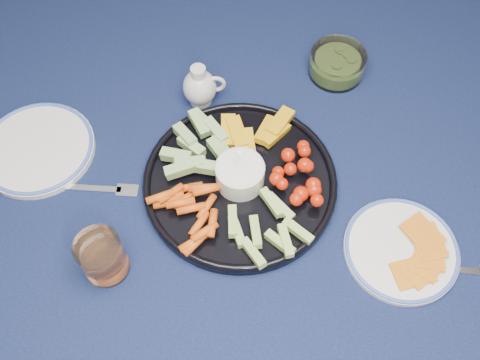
{
  "coord_description": "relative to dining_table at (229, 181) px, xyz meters",
  "views": [
    {
      "loc": [
        -0.04,
        -0.56,
        1.61
      ],
      "look_at": [
        0.02,
        -0.06,
        0.77
      ],
      "focal_mm": 40.0,
      "sensor_mm": 36.0,
      "label": 1
    }
  ],
  "objects": [
    {
      "name": "fork_left",
      "position": [
        -0.25,
        -0.04,
        0.09
      ],
      "size": [
        0.19,
        0.05,
        0.0
      ],
      "color": "white",
      "rests_on": "dining_table"
    },
    {
      "name": "pickle_bowl",
      "position": [
        0.25,
        0.19,
        0.11
      ],
      "size": [
        0.12,
        0.12,
        0.05
      ],
      "color": "white",
      "rests_on": "dining_table"
    },
    {
      "name": "side_plate_extra",
      "position": [
        -0.37,
        0.06,
        0.1
      ],
      "size": [
        0.22,
        0.22,
        0.02
      ],
      "color": "white",
      "rests_on": "dining_table"
    },
    {
      "name": "cheese_plate",
      "position": [
        0.28,
        -0.23,
        0.1
      ],
      "size": [
        0.2,
        0.2,
        0.02
      ],
      "color": "white",
      "rests_on": "dining_table"
    },
    {
      "name": "juice_tumbler",
      "position": [
        -0.23,
        -0.2,
        0.13
      ],
      "size": [
        0.08,
        0.08,
        0.09
      ],
      "color": "white",
      "rests_on": "dining_table"
    },
    {
      "name": "dining_table",
      "position": [
        0.0,
        0.0,
        0.0
      ],
      "size": [
        1.67,
        1.07,
        0.75
      ],
      "color": "#4B2819",
      "rests_on": "ground"
    },
    {
      "name": "fork_right",
      "position": [
        0.37,
        -0.27,
        0.09
      ],
      "size": [
        0.19,
        0.06,
        0.0
      ],
      "color": "white",
      "rests_on": "dining_table"
    },
    {
      "name": "crudite_platter",
      "position": [
        0.01,
        -0.06,
        0.11
      ],
      "size": [
        0.36,
        0.36,
        0.12
      ],
      "color": "black",
      "rests_on": "dining_table"
    },
    {
      "name": "creamer_pitcher",
      "position": [
        -0.04,
        0.15,
        0.13
      ],
      "size": [
        0.09,
        0.07,
        0.09
      ],
      "color": "silver",
      "rests_on": "dining_table"
    }
  ]
}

